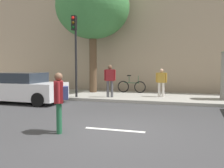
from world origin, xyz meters
TOP-DOWN VIEW (x-y plane):
  - ground_plane at (0.00, 0.00)m, footprint 80.00×80.00m
  - sidewalk_curb at (0.00, 7.00)m, footprint 36.00×4.00m
  - lane_markings at (0.00, 0.00)m, footprint 25.80×0.16m
  - building_backdrop at (0.00, 12.00)m, footprint 36.00×5.00m
  - traffic_light at (-3.68, 5.24)m, footprint 0.24×0.45m
  - street_tree at (-3.69, 7.87)m, footprint 4.55×4.55m
  - pedestrian_in_red_top at (-1.37, -0.71)m, footprint 0.49×0.54m
  - pedestrian_tallest at (0.67, 6.77)m, footprint 0.60×0.24m
  - pedestrian_in_light_jacket at (-1.94, 5.83)m, footprint 0.60×0.34m
  - bicycle_leaning at (-1.29, 8.25)m, footprint 1.77×0.10m
  - parked_car_blue at (-5.80, 3.69)m, footprint 4.05×2.00m

SIDE VIEW (x-z plane):
  - ground_plane at x=0.00m, z-range 0.00..0.00m
  - lane_markings at x=0.00m, z-range 0.00..0.01m
  - sidewalk_curb at x=0.00m, z-range 0.00..0.15m
  - bicycle_leaning at x=-1.29m, z-range -0.01..1.08m
  - parked_car_blue at x=-5.80m, z-range -0.02..1.47m
  - pedestrian_in_red_top at x=-1.37m, z-range 0.16..1.83m
  - pedestrian_tallest at x=0.67m, z-range 0.27..1.79m
  - pedestrian_in_light_jacket at x=-1.94m, z-range 0.30..2.03m
  - traffic_light at x=-3.68m, z-range 0.89..5.16m
  - street_tree at x=-3.69m, z-range 1.79..8.99m
  - building_backdrop at x=0.00m, z-range 0.00..10.97m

